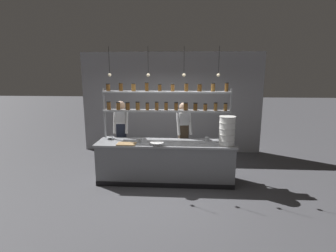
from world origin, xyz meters
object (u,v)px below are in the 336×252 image
(spice_shelf_unit, at_px, (166,103))
(serving_cup_by_board, at_px, (207,139))
(prep_bowl_center_front, at_px, (110,138))
(serving_cup_front, at_px, (140,141))
(chef_center, at_px, (183,132))
(prep_bowl_near_left, at_px, (157,144))
(container_stack, at_px, (227,131))
(cutting_board, at_px, (126,144))
(chef_left, at_px, (121,131))

(spice_shelf_unit, distance_m, serving_cup_by_board, 1.25)
(prep_bowl_center_front, height_order, serving_cup_front, serving_cup_front)
(serving_cup_by_board, bearing_deg, spice_shelf_unit, 170.56)
(chef_center, height_order, prep_bowl_center_front, chef_center)
(spice_shelf_unit, relative_size, prep_bowl_near_left, 10.14)
(prep_bowl_near_left, height_order, prep_bowl_center_front, prep_bowl_near_left)
(prep_bowl_center_front, bearing_deg, chef_center, 12.94)
(spice_shelf_unit, relative_size, serving_cup_by_board, 32.27)
(spice_shelf_unit, distance_m, container_stack, 1.52)
(spice_shelf_unit, xyz_separation_m, prep_bowl_near_left, (-0.14, -0.63, -0.80))
(chef_center, relative_size, cutting_board, 4.36)
(spice_shelf_unit, height_order, chef_center, spice_shelf_unit)
(spice_shelf_unit, relative_size, chef_left, 1.67)
(prep_bowl_near_left, bearing_deg, container_stack, 5.83)
(chef_center, xyz_separation_m, prep_bowl_near_left, (-0.56, -0.88, -0.06))
(container_stack, height_order, serving_cup_front, container_stack)
(prep_bowl_center_front, bearing_deg, serving_cup_front, -18.38)
(serving_cup_by_board, bearing_deg, prep_bowl_near_left, -156.69)
(cutting_board, bearing_deg, prep_bowl_center_front, 139.03)
(chef_left, height_order, prep_bowl_center_front, chef_left)
(cutting_board, xyz_separation_m, serving_cup_by_board, (1.77, 0.40, 0.03))
(chef_center, distance_m, serving_cup_front, 1.15)
(container_stack, bearing_deg, chef_left, 163.67)
(cutting_board, height_order, prep_bowl_center_front, prep_bowl_center_front)
(cutting_board, bearing_deg, spice_shelf_unit, 34.61)
(chef_left, relative_size, serving_cup_by_board, 19.29)
(serving_cup_front, bearing_deg, cutting_board, -148.24)
(spice_shelf_unit, height_order, cutting_board, spice_shelf_unit)
(cutting_board, distance_m, serving_cup_front, 0.32)
(chef_left, distance_m, serving_cup_by_board, 2.11)
(prep_bowl_center_front, bearing_deg, spice_shelf_unit, 6.27)
(serving_cup_front, height_order, serving_cup_by_board, same)
(spice_shelf_unit, xyz_separation_m, serving_cup_by_board, (0.96, -0.16, -0.80))
(spice_shelf_unit, distance_m, prep_bowl_center_front, 1.54)
(chef_center, bearing_deg, prep_bowl_center_front, 178.70)
(spice_shelf_unit, xyz_separation_m, chef_left, (-1.12, 0.24, -0.73))
(spice_shelf_unit, relative_size, container_stack, 4.71)
(container_stack, xyz_separation_m, serving_cup_by_board, (-0.38, 0.32, -0.27))
(prep_bowl_center_front, xyz_separation_m, serving_cup_by_board, (2.25, -0.02, 0.02))
(spice_shelf_unit, distance_m, chef_left, 1.35)
(serving_cup_front, bearing_deg, chef_center, 33.95)
(chef_left, xyz_separation_m, container_stack, (2.46, -0.72, 0.20))
(chef_center, bearing_deg, cutting_board, -160.76)
(serving_cup_front, bearing_deg, prep_bowl_near_left, -30.78)
(serving_cup_front, xyz_separation_m, serving_cup_by_board, (1.50, 0.23, -0.00))
(container_stack, relative_size, serving_cup_front, 6.82)
(spice_shelf_unit, distance_m, cutting_board, 1.29)
(prep_bowl_near_left, relative_size, serving_cup_front, 3.17)
(prep_bowl_near_left, distance_m, serving_cup_front, 0.47)
(chef_left, bearing_deg, container_stack, -20.45)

